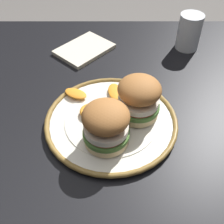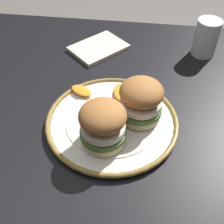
% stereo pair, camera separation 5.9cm
% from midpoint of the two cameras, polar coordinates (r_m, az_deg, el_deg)
% --- Properties ---
extents(dining_table, '(1.13, 1.04, 0.70)m').
position_cam_midpoint_polar(dining_table, '(0.74, -7.06, -8.18)').
color(dining_table, black).
rests_on(dining_table, ground).
extents(dinner_plate, '(0.31, 0.31, 0.02)m').
position_cam_midpoint_polar(dinner_plate, '(0.67, -2.52, -1.96)').
color(dinner_plate, silver).
rests_on(dinner_plate, dining_table).
extents(sandwich_half_left, '(0.14, 0.14, 0.10)m').
position_cam_midpoint_polar(sandwich_half_left, '(0.64, 3.00, 2.82)').
color(sandwich_half_left, beige).
rests_on(sandwich_half_left, dinner_plate).
extents(sandwich_half_right, '(0.14, 0.14, 0.10)m').
position_cam_midpoint_polar(sandwich_half_right, '(0.58, -3.94, -2.65)').
color(sandwich_half_right, beige).
rests_on(sandwich_half_right, dinner_plate).
extents(orange_peel_curled, '(0.07, 0.07, 0.01)m').
position_cam_midpoint_polar(orange_peel_curled, '(0.68, -6.73, 0.03)').
color(orange_peel_curled, orange).
rests_on(orange_peel_curled, dinner_plate).
extents(orange_peel_strip_long, '(0.04, 0.07, 0.01)m').
position_cam_midpoint_polar(orange_peel_strip_long, '(0.72, -1.51, 4.02)').
color(orange_peel_strip_long, orange).
rests_on(orange_peel_strip_long, dinner_plate).
extents(orange_peel_strip_short, '(0.07, 0.06, 0.01)m').
position_cam_midpoint_polar(orange_peel_strip_short, '(0.73, -9.42, 3.62)').
color(orange_peel_strip_short, orange).
rests_on(orange_peel_strip_short, dinner_plate).
extents(drinking_glass, '(0.07, 0.07, 0.11)m').
position_cam_midpoint_polar(drinking_glass, '(0.93, 13.60, 14.87)').
color(drinking_glass, white).
rests_on(drinking_glass, dining_table).
extents(folded_napkin, '(0.20, 0.20, 0.01)m').
position_cam_midpoint_polar(folded_napkin, '(0.92, -7.22, 12.33)').
color(folded_napkin, beige).
rests_on(folded_napkin, dining_table).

